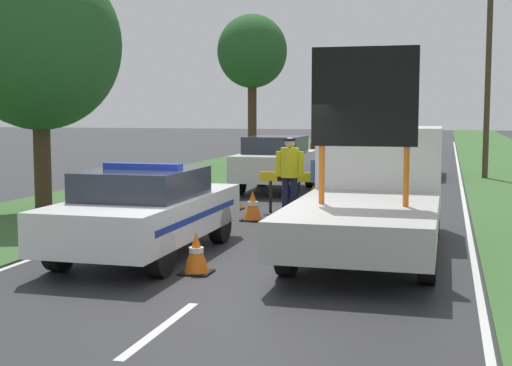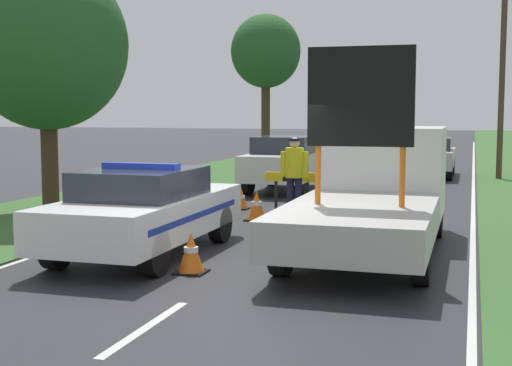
{
  "view_description": "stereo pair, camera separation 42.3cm",
  "coord_description": "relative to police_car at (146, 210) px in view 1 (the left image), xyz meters",
  "views": [
    {
      "loc": [
        3.02,
        -10.09,
        2.41
      ],
      "look_at": [
        -0.32,
        2.3,
        1.1
      ],
      "focal_mm": 50.0,
      "sensor_mm": 36.0,
      "label": 1
    },
    {
      "loc": [
        3.43,
        -9.97,
        2.41
      ],
      "look_at": [
        -0.32,
        2.3,
        1.1
      ],
      "focal_mm": 50.0,
      "sensor_mm": 36.0,
      "label": 2
    }
  ],
  "objects": [
    {
      "name": "ground_plane",
      "position": [
        1.79,
        -0.75,
        -0.76
      ],
      "size": [
        160.0,
        160.0,
        0.0
      ],
      "primitive_type": "plane",
      "color": "#28282B"
    },
    {
      "name": "traffic_cone_near_truck",
      "position": [
        1.25,
        -1.05,
        -0.45
      ],
      "size": [
        0.45,
        0.45,
        0.62
      ],
      "color": "black",
      "rests_on": "ground"
    },
    {
      "name": "traffic_cone_lane_edge",
      "position": [
        -0.18,
        5.72,
        -0.5
      ],
      "size": [
        0.37,
        0.37,
        0.52
      ],
      "color": "black",
      "rests_on": "ground"
    },
    {
      "name": "traffic_cone_near_police",
      "position": [
        1.76,
        3.6,
        -0.5
      ],
      "size": [
        0.38,
        0.38,
        0.52
      ],
      "color": "black",
      "rests_on": "ground"
    },
    {
      "name": "traffic_cone_centre_front",
      "position": [
        1.57,
        6.7,
        -0.49
      ],
      "size": [
        0.39,
        0.39,
        0.55
      ],
      "color": "black",
      "rests_on": "ground"
    },
    {
      "name": "queued_car_sedan_silver",
      "position": [
        3.7,
        15.85,
        0.0
      ],
      "size": [
        1.74,
        3.96,
        1.43
      ],
      "rotation": [
        0.0,
        0.0,
        3.14
      ],
      "color": "#B2B2B7",
      "rests_on": "ground"
    },
    {
      "name": "pedestrian_civilian",
      "position": [
        2.15,
        4.75,
        0.18
      ],
      "size": [
        0.57,
        0.36,
        1.6
      ],
      "rotation": [
        0.0,
        0.0,
        -0.19
      ],
      "color": "brown",
      "rests_on": "ground"
    },
    {
      "name": "work_truck",
      "position": [
        3.57,
        1.86,
        0.28
      ],
      "size": [
        2.24,
        6.21,
        3.37
      ],
      "rotation": [
        0.0,
        0.0,
        3.17
      ],
      "color": "white",
      "rests_on": "ground"
    },
    {
      "name": "roadside_tree_near_right",
      "position": [
        -4.29,
        3.82,
        3.15
      ],
      "size": [
        3.76,
        3.76,
        5.9
      ],
      "color": "#42301E",
      "rests_on": "ground"
    },
    {
      "name": "grass_verge_left",
      "position": [
        -4.07,
        19.25,
        -0.75
      ],
      "size": [
        4.56,
        120.0,
        0.03
      ],
      "color": "#38602D",
      "rests_on": "ground"
    },
    {
      "name": "police_car",
      "position": [
        0.0,
        0.0,
        0.0
      ],
      "size": [
        1.89,
        4.62,
        1.55
      ],
      "rotation": [
        0.0,
        0.0,
        -0.02
      ],
      "color": "white",
      "rests_on": "ground"
    },
    {
      "name": "road_barrier",
      "position": [
        1.81,
        5.41,
        0.03
      ],
      "size": [
        2.57,
        0.08,
        0.96
      ],
      "rotation": [
        0.0,
        0.0,
        -0.1
      ],
      "color": "black",
      "rests_on": "ground"
    },
    {
      "name": "lane_markings",
      "position": [
        1.79,
        15.18,
        -0.76
      ],
      "size": [
        7.05,
        62.75,
        0.01
      ],
      "color": "silver",
      "rests_on": "ground"
    },
    {
      "name": "queued_car_wagon_maroon",
      "position": [
        -0.19,
        22.58,
        -0.01
      ],
      "size": [
        1.9,
        3.96,
        1.41
      ],
      "rotation": [
        0.0,
        0.0,
        3.14
      ],
      "color": "maroon",
      "rests_on": "ground"
    },
    {
      "name": "queued_car_van_white",
      "position": [
        -0.14,
        9.88,
        0.1
      ],
      "size": [
        1.83,
        4.18,
        1.64
      ],
      "rotation": [
        0.0,
        0.0,
        3.14
      ],
      "color": "silver",
      "rests_on": "ground"
    },
    {
      "name": "police_officer",
      "position": [
        1.36,
        4.87,
        0.31
      ],
      "size": [
        0.65,
        0.41,
        1.8
      ],
      "rotation": [
        0.0,
        0.0,
        3.64
      ],
      "color": "#191E38",
      "rests_on": "ground"
    },
    {
      "name": "traffic_cone_behind_barrier",
      "position": [
        0.7,
        4.11,
        -0.43
      ],
      "size": [
        0.48,
        0.48,
        0.66
      ],
      "color": "black",
      "rests_on": "ground"
    },
    {
      "name": "utility_pole",
      "position": [
        6.1,
        15.51,
        2.89
      ],
      "size": [
        1.2,
        0.2,
        7.07
      ],
      "color": "#473828",
      "rests_on": "ground"
    },
    {
      "name": "roadside_tree_near_left",
      "position": [
        -3.12,
        17.98,
        4.04
      ],
      "size": [
        2.89,
        2.89,
        6.37
      ],
      "color": "#42301E",
      "rests_on": "ground"
    }
  ]
}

